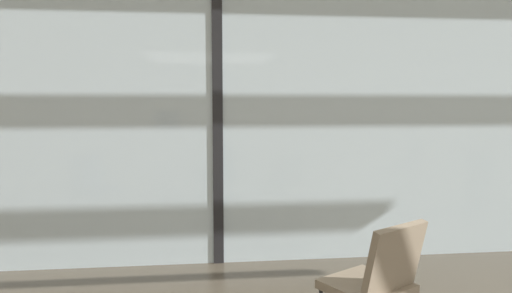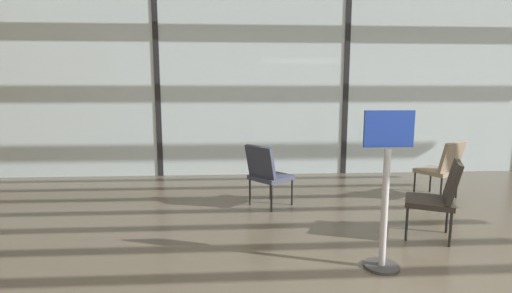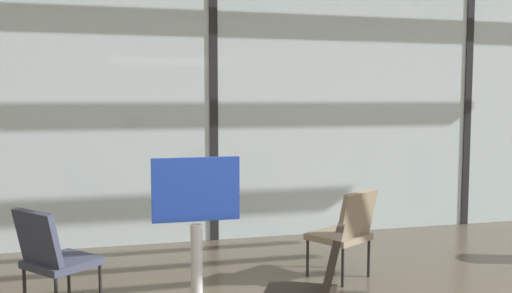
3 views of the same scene
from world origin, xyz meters
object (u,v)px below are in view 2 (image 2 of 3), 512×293
at_px(parked_airplane, 278,73).
at_px(info_sign, 385,196).
at_px(lounge_chair_1, 438,194).
at_px(lounge_chair_0, 267,172).
at_px(lounge_chair_3, 443,166).

xyz_separation_m(parked_airplane, info_sign, (-0.16, -9.52, -1.47)).
height_order(parked_airplane, lounge_chair_1, parked_airplane).
bearing_deg(parked_airplane, lounge_chair_0, -97.90).
relative_size(parked_airplane, lounge_chair_0, 14.15).
bearing_deg(lounge_chair_1, lounge_chair_3, 175.02).
height_order(parked_airplane, lounge_chair_0, parked_airplane).
bearing_deg(lounge_chair_0, parked_airplane, -48.55).
bearing_deg(parked_airplane, lounge_chair_1, -85.48).
distance_m(parked_airplane, lounge_chair_0, 7.88).
height_order(lounge_chair_1, info_sign, info_sign).
xyz_separation_m(lounge_chair_0, info_sign, (0.89, -1.88, 0.18)).
relative_size(parked_airplane, info_sign, 8.55).
bearing_deg(info_sign, lounge_chair_0, 115.40).
height_order(lounge_chair_0, lounge_chair_3, same).
bearing_deg(parked_airplane, lounge_chair_3, -78.03).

